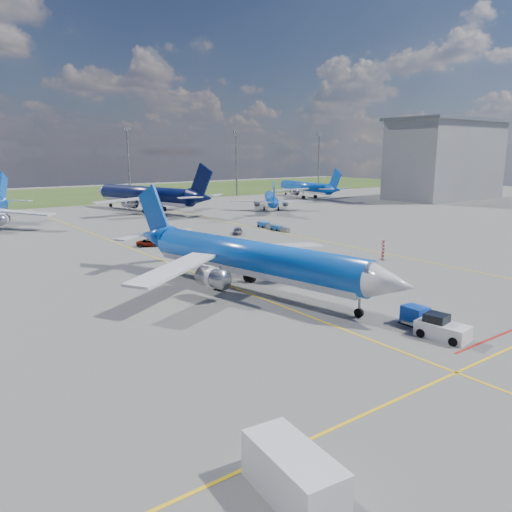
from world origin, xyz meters
TOP-DOWN VIEW (x-y plane):
  - ground at (0.00, 0.00)m, footprint 400.00×400.00m
  - grass_strip at (0.00, 150.00)m, footprint 400.00×80.00m
  - taxiway_lines at (0.17, 27.70)m, footprint 60.25×160.00m
  - floodlight_masts at (10.00, 110.00)m, footprint 202.20×0.50m
  - terminal_building at (120.00, 60.00)m, footprint 42.00×22.00m
  - warning_post at (26.00, 8.00)m, footprint 0.50×0.50m
  - bg_jet_n at (24.02, 85.05)m, footprint 47.30×55.55m
  - bg_jet_ne at (53.33, 69.02)m, footprint 37.47×39.22m
  - bg_jet_ene at (84.88, 89.91)m, footprint 35.64×43.37m
  - main_airliner at (0.97, 6.13)m, footprint 39.19×47.05m
  - pushback_tug at (5.15, -15.32)m, footprint 2.79×6.04m
  - uld_container at (6.19, -11.93)m, footprint 1.76×2.17m
  - service_van at (-17.98, -23.02)m, footprint 2.94×5.62m
  - service_car_b at (3.13, 38.31)m, footprint 4.53×3.22m
  - service_car_c at (22.20, 39.93)m, footprint 3.83×4.15m
  - baggage_tug_w at (31.03, 37.96)m, footprint 1.57×4.56m
  - baggage_tug_e at (31.49, 42.98)m, footprint 1.60×5.04m

SIDE VIEW (x-z plane):
  - ground at x=0.00m, z-range 0.00..0.00m
  - bg_jet_n at x=24.02m, z-range -6.29..6.29m
  - bg_jet_ne at x=53.33m, z-range -4.09..4.09m
  - bg_jet_ene at x=84.88m, z-range -5.13..5.13m
  - main_airliner at x=0.97m, z-range -5.47..5.47m
  - grass_strip at x=0.00m, z-range 0.00..0.01m
  - taxiway_lines at x=0.17m, z-range 0.00..0.02m
  - baggage_tug_w at x=31.03m, z-range -0.03..0.97m
  - baggage_tug_e at x=31.49m, z-range -0.04..1.08m
  - service_car_b at x=3.13m, z-range 0.00..1.15m
  - service_car_c at x=22.20m, z-range 0.00..1.17m
  - pushback_tug at x=5.15m, z-range -0.19..1.81m
  - uld_container at x=6.19m, z-range 0.00..1.70m
  - service_van at x=-17.98m, z-range 0.00..2.38m
  - warning_post at x=26.00m, z-range 0.00..3.00m
  - floodlight_masts at x=10.00m, z-range 1.21..23.91m
  - terminal_building at x=120.00m, z-range 0.07..26.07m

